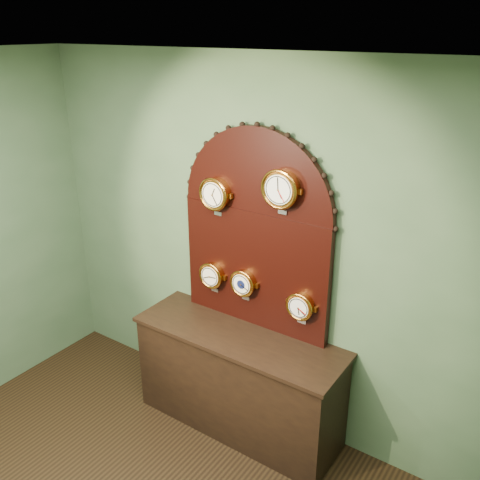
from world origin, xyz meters
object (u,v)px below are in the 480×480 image
Objects in this scene: hygrometer at (212,275)px; roman_clock at (215,194)px; tide_clock at (300,306)px; shop_counter at (239,382)px; display_board at (256,225)px; arabic_clock at (281,189)px; barometer at (243,283)px.

roman_clock is at bearing -1.18° from hygrometer.
tide_clock is at bearing 0.01° from hygrometer.
roman_clock is at bearing -179.92° from tide_clock.
shop_counter is 1.25m from display_board.
arabic_clock is 1.23× the size of barometer.
display_board is 5.92× the size of tide_clock.
shop_counter is at bearing -90.00° from display_board.
arabic_clock is 0.83m from barometer.
arabic_clock is at bearing -179.51° from tide_clock.
arabic_clock is (0.54, -0.00, 0.13)m from roman_clock.
hygrometer is (-0.35, 0.15, 0.76)m from shop_counter.
barometer is (-0.06, -0.07, -0.45)m from display_board.
arabic_clock is at bearing 33.39° from shop_counter.
hygrometer reaches higher than tide_clock.
barometer is at bearing -0.02° from hygrometer.
display_board is 0.65m from tide_clock.
tide_clock is (0.73, 0.00, -0.69)m from roman_clock.
roman_clock is 1.13× the size of hygrometer.
hygrometer is at bearing 179.86° from arabic_clock.
shop_counter is 1.58m from arabic_clock.
tide_clock is at bearing 0.08° from roman_clock.
barometer reaches higher than shop_counter.
roman_clock reaches higher than shop_counter.
shop_counter is at bearing -146.61° from arabic_clock.
display_board is 4.76× the size of arabic_clock.
barometer is at bearing -179.97° from tide_clock.
arabic_clock reaches higher than barometer.
display_board reaches higher than arabic_clock.
tide_clock is (0.77, 0.00, -0.03)m from hygrometer.
barometer is at bearing 0.18° from roman_clock.
tide_clock is at bearing 0.03° from barometer.
display_board is 5.85× the size of barometer.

